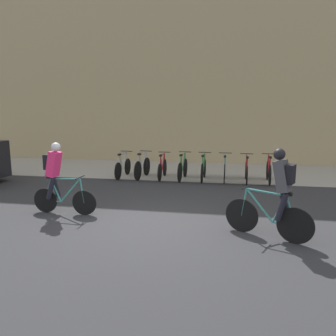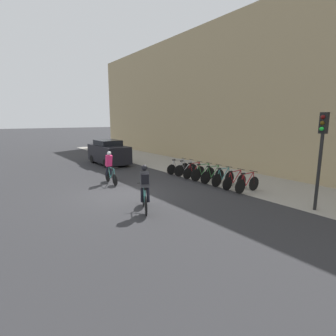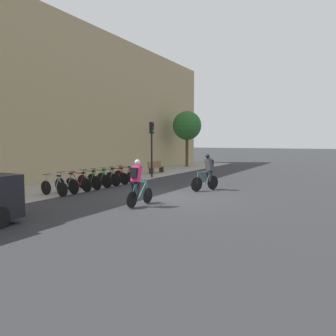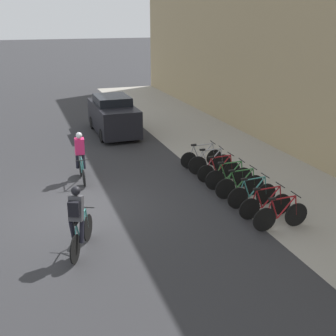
{
  "view_description": "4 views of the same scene",
  "coord_description": "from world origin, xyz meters",
  "px_view_note": "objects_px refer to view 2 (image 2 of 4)",
  "views": [
    {
      "loc": [
        1.55,
        -6.79,
        2.48
      ],
      "look_at": [
        -0.19,
        2.9,
        0.76
      ],
      "focal_mm": 35.0,
      "sensor_mm": 36.0,
      "label": 1
    },
    {
      "loc": [
        10.61,
        -5.2,
        3.42
      ],
      "look_at": [
        1.24,
        1.57,
        1.26
      ],
      "focal_mm": 28.0,
      "sensor_mm": 36.0,
      "label": 2
    },
    {
      "loc": [
        -12.47,
        -6.37,
        2.42
      ],
      "look_at": [
        0.91,
        0.9,
        1.16
      ],
      "focal_mm": 35.0,
      "sensor_mm": 36.0,
      "label": 3
    },
    {
      "loc": [
        11.72,
        -1.4,
        5.51
      ],
      "look_at": [
        0.42,
        2.59,
        1.16
      ],
      "focal_mm": 45.0,
      "sensor_mm": 36.0,
      "label": 4
    }
  ],
  "objects_px": {
    "parked_bike_5": "(223,178)",
    "parked_bike_7": "(247,184)",
    "cyclist_pink": "(109,166)",
    "parked_bike_1": "(186,169)",
    "parked_bike_2": "(194,171)",
    "parked_bike_4": "(213,176)",
    "cyclist_grey": "(145,188)",
    "parked_car": "(109,153)",
    "parked_bike_3": "(203,173)",
    "parked_bike_6": "(235,181)",
    "traffic_light_pole": "(321,144)",
    "parked_bike_0": "(178,168)"
  },
  "relations": [
    {
      "from": "parked_bike_5",
      "to": "parked_bike_7",
      "type": "relative_size",
      "value": 0.99
    },
    {
      "from": "parked_bike_3",
      "to": "parked_bike_6",
      "type": "distance_m",
      "value": 2.28
    },
    {
      "from": "parked_bike_3",
      "to": "parked_bike_6",
      "type": "xyz_separation_m",
      "value": [
        2.28,
        -0.0,
        -0.01
      ]
    },
    {
      "from": "cyclist_grey",
      "to": "parked_bike_3",
      "type": "xyz_separation_m",
      "value": [
        -2.55,
        5.34,
        -0.54
      ]
    },
    {
      "from": "parked_bike_4",
      "to": "traffic_light_pole",
      "type": "relative_size",
      "value": 0.47
    },
    {
      "from": "cyclist_pink",
      "to": "parked_bike_1",
      "type": "bearing_deg",
      "value": 78.24
    },
    {
      "from": "parked_bike_3",
      "to": "parked_bike_4",
      "type": "xyz_separation_m",
      "value": [
        0.76,
        -0.0,
        -0.0
      ]
    },
    {
      "from": "parked_bike_1",
      "to": "parked_bike_7",
      "type": "height_order",
      "value": "parked_bike_1"
    },
    {
      "from": "parked_bike_0",
      "to": "traffic_light_pole",
      "type": "bearing_deg",
      "value": 0.37
    },
    {
      "from": "parked_bike_2",
      "to": "parked_bike_7",
      "type": "bearing_deg",
      "value": 0.02
    },
    {
      "from": "parked_bike_5",
      "to": "parked_bike_7",
      "type": "height_order",
      "value": "parked_bike_7"
    },
    {
      "from": "parked_bike_6",
      "to": "parked_car",
      "type": "relative_size",
      "value": 0.39
    },
    {
      "from": "parked_bike_6",
      "to": "parked_bike_7",
      "type": "xyz_separation_m",
      "value": [
        0.76,
        0.0,
        0.01
      ]
    },
    {
      "from": "parked_bike_1",
      "to": "parked_bike_6",
      "type": "relative_size",
      "value": 0.99
    },
    {
      "from": "parked_bike_7",
      "to": "parked_car",
      "type": "distance_m",
      "value": 11.5
    },
    {
      "from": "parked_bike_2",
      "to": "parked_bike_4",
      "type": "bearing_deg",
      "value": 0.02
    },
    {
      "from": "parked_bike_6",
      "to": "parked_bike_0",
      "type": "bearing_deg",
      "value": -179.99
    },
    {
      "from": "parked_car",
      "to": "traffic_light_pole",
      "type": "bearing_deg",
      "value": 8.55
    },
    {
      "from": "cyclist_pink",
      "to": "parked_bike_4",
      "type": "xyz_separation_m",
      "value": [
        3.23,
        4.55,
        -0.54
      ]
    },
    {
      "from": "parked_bike_3",
      "to": "parked_car",
      "type": "bearing_deg",
      "value": -165.66
    },
    {
      "from": "cyclist_grey",
      "to": "parked_bike_0",
      "type": "distance_m",
      "value": 7.22
    },
    {
      "from": "cyclist_grey",
      "to": "parked_bike_1",
      "type": "distance_m",
      "value": 6.73
    },
    {
      "from": "parked_bike_6",
      "to": "parked_bike_7",
      "type": "relative_size",
      "value": 1.0
    },
    {
      "from": "parked_bike_4",
      "to": "parked_bike_3",
      "type": "bearing_deg",
      "value": 179.96
    },
    {
      "from": "parked_car",
      "to": "parked_bike_5",
      "type": "bearing_deg",
      "value": 12.19
    },
    {
      "from": "parked_bike_3",
      "to": "parked_bike_4",
      "type": "distance_m",
      "value": 0.76
    },
    {
      "from": "parked_car",
      "to": "parked_bike_1",
      "type": "bearing_deg",
      "value": 17.41
    },
    {
      "from": "parked_bike_1",
      "to": "parked_car",
      "type": "xyz_separation_m",
      "value": [
        -6.73,
        -2.11,
        0.49
      ]
    },
    {
      "from": "cyclist_grey",
      "to": "parked_bike_1",
      "type": "bearing_deg",
      "value": 127.27
    },
    {
      "from": "cyclist_grey",
      "to": "parked_car",
      "type": "bearing_deg",
      "value": 163.34
    },
    {
      "from": "parked_bike_2",
      "to": "parked_bike_5",
      "type": "distance_m",
      "value": 2.28
    },
    {
      "from": "parked_bike_0",
      "to": "cyclist_grey",
      "type": "bearing_deg",
      "value": -47.91
    },
    {
      "from": "cyclist_pink",
      "to": "parked_bike_1",
      "type": "relative_size",
      "value": 1.05
    },
    {
      "from": "parked_bike_5",
      "to": "cyclist_grey",
      "type": "bearing_deg",
      "value": -79.12
    },
    {
      "from": "parked_bike_1",
      "to": "parked_bike_3",
      "type": "relative_size",
      "value": 0.98
    },
    {
      "from": "parked_bike_0",
      "to": "parked_bike_5",
      "type": "relative_size",
      "value": 1.03
    },
    {
      "from": "cyclist_pink",
      "to": "cyclist_grey",
      "type": "height_order",
      "value": "cyclist_grey"
    },
    {
      "from": "cyclist_pink",
      "to": "parked_bike_3",
      "type": "height_order",
      "value": "cyclist_pink"
    },
    {
      "from": "parked_bike_1",
      "to": "parked_bike_7",
      "type": "xyz_separation_m",
      "value": [
        4.56,
        -0.0,
        -0.0
      ]
    },
    {
      "from": "parked_bike_7",
      "to": "traffic_light_pole",
      "type": "relative_size",
      "value": 0.46
    },
    {
      "from": "parked_bike_1",
      "to": "parked_bike_5",
      "type": "height_order",
      "value": "parked_bike_1"
    },
    {
      "from": "cyclist_grey",
      "to": "traffic_light_pole",
      "type": "distance_m",
      "value": 6.68
    },
    {
      "from": "cyclist_grey",
      "to": "parked_bike_7",
      "type": "height_order",
      "value": "cyclist_grey"
    },
    {
      "from": "parked_bike_3",
      "to": "parked_car",
      "type": "xyz_separation_m",
      "value": [
        -8.25,
        -2.11,
        0.49
      ]
    },
    {
      "from": "parked_bike_0",
      "to": "parked_bike_5",
      "type": "distance_m",
      "value": 3.8
    },
    {
      "from": "parked_bike_0",
      "to": "parked_bike_3",
      "type": "distance_m",
      "value": 2.28
    },
    {
      "from": "cyclist_pink",
      "to": "parked_bike_0",
      "type": "bearing_deg",
      "value": 87.61
    },
    {
      "from": "parked_bike_5",
      "to": "parked_bike_6",
      "type": "xyz_separation_m",
      "value": [
        0.76,
        -0.0,
        -0.01
      ]
    },
    {
      "from": "parked_bike_1",
      "to": "cyclist_pink",
      "type": "bearing_deg",
      "value": -101.76
    },
    {
      "from": "cyclist_pink",
      "to": "parked_bike_2",
      "type": "distance_m",
      "value": 4.89
    }
  ]
}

